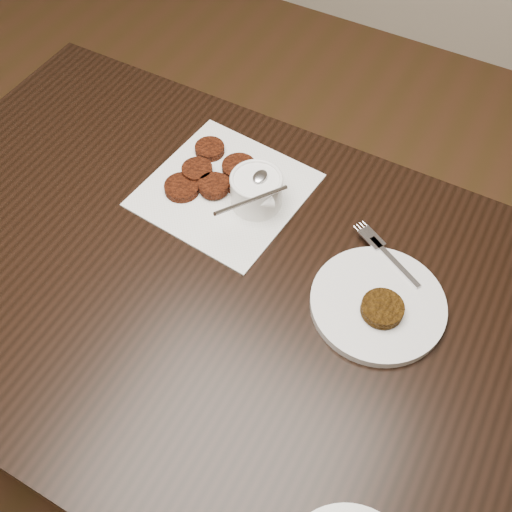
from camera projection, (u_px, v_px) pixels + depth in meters
The scene contains 6 objects.
floor at pixel (207, 449), 1.58m from camera, with size 4.00×4.00×0.00m, color #54321C.
table at pixel (220, 371), 1.30m from camera, with size 1.27×0.82×0.75m, color black.
napkin at pixel (225, 190), 1.11m from camera, with size 0.28×0.28×0.00m, color white.
sauce_ramekin at pixel (256, 178), 1.04m from camera, with size 0.13×0.13×0.13m, color white, non-canonical shape.
patty_cluster at pixel (210, 175), 1.12m from camera, with size 0.22×0.22×0.02m, color #5C1F0C, non-canonical shape.
plate_with_patty at pixel (379, 301), 0.95m from camera, with size 0.22×0.22×0.03m, color silver, non-canonical shape.
Camera 1 is at (0.35, -0.37, 1.59)m, focal length 41.36 mm.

